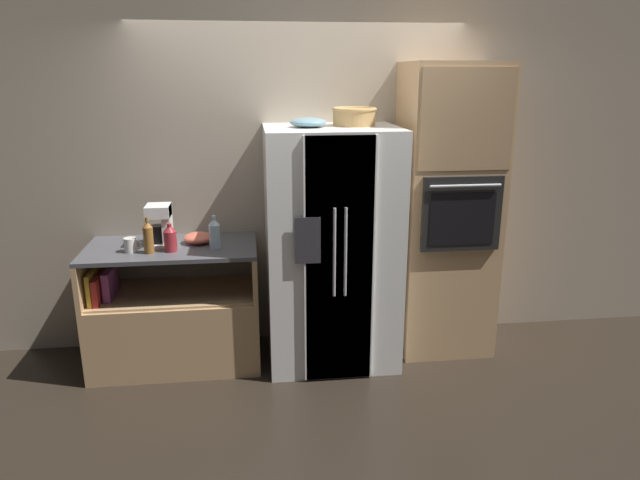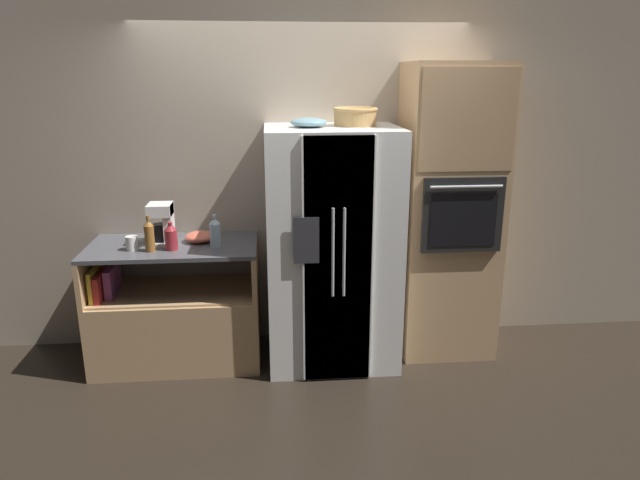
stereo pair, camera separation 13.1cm
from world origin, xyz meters
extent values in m
plane|color=black|center=(0.00, 0.00, 0.00)|extent=(20.00, 20.00, 0.00)
cube|color=tan|center=(0.00, 0.49, 1.40)|extent=(12.00, 0.06, 2.80)
cube|color=tan|center=(-0.98, 0.12, 0.28)|extent=(1.24, 0.67, 0.55)
cube|color=tan|center=(-0.98, 0.12, 0.56)|extent=(1.19, 0.62, 0.02)
cube|color=tan|center=(-1.58, 0.12, 0.72)|extent=(0.04, 0.67, 0.34)
cube|color=tan|center=(-0.38, 0.12, 0.72)|extent=(0.04, 0.67, 0.34)
cube|color=#4C4C51|center=(-0.98, 0.12, 0.91)|extent=(1.24, 0.67, 0.03)
cube|color=gold|center=(-1.53, 0.09, 0.69)|extent=(0.03, 0.45, 0.23)
cube|color=#B72D28|center=(-1.48, 0.09, 0.67)|extent=(0.04, 0.46, 0.19)
cube|color=#934784|center=(-1.43, 0.09, 0.68)|extent=(0.05, 0.31, 0.21)
cube|color=white|center=(0.19, 0.08, 0.89)|extent=(0.96, 0.76, 1.77)
cube|color=white|center=(0.19, -0.32, 0.89)|extent=(0.47, 0.02, 1.74)
cube|color=white|center=(0.20, -0.32, 0.89)|extent=(0.47, 0.02, 1.74)
cylinder|color=#B2B2B7|center=(0.16, -0.34, 0.98)|extent=(0.02, 0.02, 0.62)
cylinder|color=#B2B2B7|center=(0.23, -0.34, 0.98)|extent=(0.02, 0.02, 0.62)
cube|color=#2D2D33|center=(-0.02, -0.33, 1.06)|extent=(0.17, 0.01, 0.32)
cube|color=tan|center=(1.10, 0.16, 1.11)|extent=(0.71, 0.59, 2.22)
cube|color=black|center=(1.10, -0.16, 1.17)|extent=(0.58, 0.04, 0.54)
cube|color=black|center=(1.10, -0.18, 1.14)|extent=(0.48, 0.01, 0.38)
cylinder|color=#B2B2B7|center=(1.10, -0.19, 1.38)|extent=(0.51, 0.02, 0.02)
cube|color=#A68259|center=(1.10, -0.14, 1.83)|extent=(0.67, 0.01, 0.70)
cylinder|color=tan|center=(0.36, 0.15, 1.83)|extent=(0.30, 0.30, 0.12)
torus|color=tan|center=(0.36, 0.15, 1.89)|extent=(0.32, 0.32, 0.02)
ellipsoid|color=#668C99|center=(0.03, 0.07, 1.81)|extent=(0.26, 0.26, 0.07)
cylinder|color=maroon|center=(-0.97, 0.00, 1.00)|extent=(0.09, 0.09, 0.15)
cone|color=maroon|center=(-0.97, 0.00, 1.09)|extent=(0.09, 0.09, 0.05)
cylinder|color=maroon|center=(-0.97, 0.00, 1.12)|extent=(0.03, 0.03, 0.02)
cylinder|color=brown|center=(-1.11, -0.02, 1.02)|extent=(0.07, 0.07, 0.19)
cone|color=brown|center=(-1.11, -0.02, 1.13)|extent=(0.07, 0.07, 0.04)
cylinder|color=brown|center=(-1.11, -0.02, 1.17)|extent=(0.02, 0.02, 0.03)
cylinder|color=silver|center=(-0.66, 0.04, 1.01)|extent=(0.08, 0.08, 0.17)
cone|color=silver|center=(-0.66, 0.04, 1.12)|extent=(0.08, 0.08, 0.04)
cylinder|color=silver|center=(-0.66, 0.04, 1.15)|extent=(0.03, 0.03, 0.02)
cylinder|color=silver|center=(-1.24, 0.02, 0.98)|extent=(0.09, 0.09, 0.10)
torus|color=silver|center=(-1.20, 0.02, 0.98)|extent=(0.07, 0.01, 0.07)
ellipsoid|color=#DB664C|center=(-0.79, 0.18, 0.96)|extent=(0.22, 0.22, 0.08)
cube|color=white|center=(-1.06, 0.16, 0.94)|extent=(0.17, 0.19, 0.02)
cylinder|color=black|center=(-1.07, 0.16, 1.01)|extent=(0.10, 0.10, 0.13)
cube|color=white|center=(-1.00, 0.16, 1.08)|extent=(0.06, 0.16, 0.30)
cube|color=white|center=(-1.06, 0.16, 1.18)|extent=(0.17, 0.19, 0.08)
camera|label=1|loc=(-0.39, -3.95, 2.14)|focal=32.00mm
camera|label=2|loc=(-0.26, -3.97, 2.14)|focal=32.00mm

